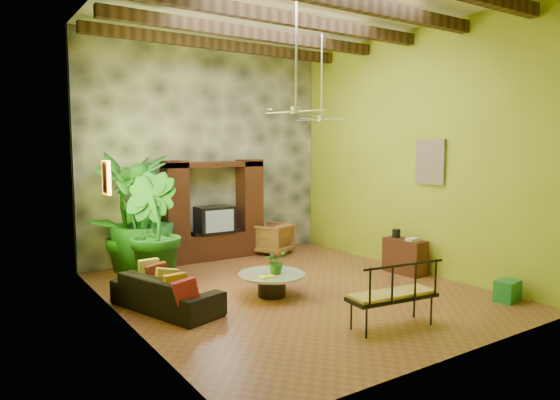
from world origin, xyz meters
TOP-DOWN VIEW (x-y plane):
  - ground at (0.00, 0.00)m, footprint 7.00×7.00m
  - ceiling at (0.00, 0.00)m, footprint 6.00×7.00m
  - back_wall at (0.00, 3.50)m, footprint 6.00×0.02m
  - left_wall at (-3.00, 0.00)m, footprint 0.02×7.00m
  - right_wall at (3.00, 0.00)m, footprint 0.02×7.00m
  - stone_accent_wall at (0.00, 3.44)m, footprint 5.98×0.10m
  - ceiling_beams at (0.00, 0.00)m, footprint 5.95×5.36m
  - entertainment_center at (0.00, 3.14)m, footprint 2.40×0.55m
  - ceiling_fan_front at (-0.20, -0.40)m, footprint 1.28×1.28m
  - ceiling_fan_back at (1.60, 1.20)m, footprint 1.28×1.28m
  - wall_art_mask at (-2.96, 1.00)m, footprint 0.06×0.32m
  - wall_art_painting at (2.96, -0.60)m, footprint 0.06×0.70m
  - sofa at (-2.30, 0.20)m, footprint 1.34×2.11m
  - wicker_armchair at (1.41, 2.82)m, footprint 1.07×1.09m
  - tall_plant_a at (-2.14, 3.01)m, footprint 1.58×1.51m
  - tall_plant_b at (-1.99, 1.71)m, footprint 1.25×1.40m
  - tall_plant_c at (-1.79, 2.87)m, footprint 1.47×1.47m
  - coffee_table at (-0.49, -0.10)m, footprint 1.17×1.17m
  - centerpiece_plant at (-0.42, -0.13)m, footprint 0.48×0.44m
  - yellow_tray at (-0.71, -0.29)m, footprint 0.27×0.19m
  - iron_bench at (0.12, -2.42)m, footprint 1.40×0.66m
  - side_console at (2.65, -0.28)m, footprint 0.45×0.91m
  - green_bin at (2.65, -2.56)m, footprint 0.45×0.36m

SIDE VIEW (x-z plane):
  - ground at x=0.00m, z-range 0.00..0.00m
  - green_bin at x=2.65m, z-range 0.00..0.36m
  - coffee_table at x=-0.49m, z-range 0.06..0.46m
  - sofa at x=-2.30m, z-range 0.00..0.57m
  - side_console at x=2.65m, z-range 0.00..0.71m
  - wicker_armchair at x=1.41m, z-range 0.00..0.75m
  - yellow_tray at x=-0.71m, z-range 0.40..0.43m
  - iron_bench at x=0.12m, z-range 0.26..0.83m
  - centerpiece_plant at x=-0.42m, z-range 0.40..0.83m
  - entertainment_center at x=0.00m, z-range -0.18..2.12m
  - tall_plant_b at x=-1.99m, z-range 0.00..2.13m
  - tall_plant_c at x=-1.79m, z-range 0.00..2.43m
  - tall_plant_a at x=-2.14m, z-range 0.00..2.49m
  - wall_art_mask at x=-2.96m, z-range 1.83..2.38m
  - wall_art_painting at x=2.96m, z-range 1.85..2.75m
  - back_wall at x=0.00m, z-range 0.00..5.00m
  - left_wall at x=-3.00m, z-range 0.00..5.00m
  - right_wall at x=3.00m, z-range 0.00..5.00m
  - stone_accent_wall at x=0.00m, z-range 0.01..4.99m
  - ceiling_fan_front at x=-0.20m, z-range 2.47..4.33m
  - ceiling_fan_back at x=1.60m, z-range 2.47..4.33m
  - ceiling_beams at x=0.00m, z-range 4.67..4.89m
  - ceiling at x=0.00m, z-range 4.99..5.01m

